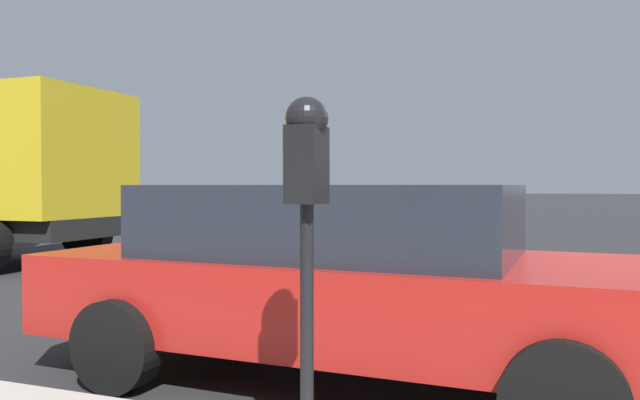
# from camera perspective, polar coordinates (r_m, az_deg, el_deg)

# --- Properties ---
(ground_plane) EXTENTS (220.00, 220.00, 0.00)m
(ground_plane) POSITION_cam_1_polar(r_m,az_deg,el_deg) (5.39, 19.89, -13.96)
(ground_plane) COLOR #2B2B2D
(parking_meter) EXTENTS (0.21, 0.19, 1.64)m
(parking_meter) POSITION_cam_1_polar(r_m,az_deg,el_deg) (2.73, -1.20, 1.39)
(parking_meter) COLOR black
(parking_meter) RESTS_ON sidewalk
(car_red) EXTENTS (2.10, 4.65, 1.42)m
(car_red) POSITION_cam_1_polar(r_m,az_deg,el_deg) (4.57, 2.72, -6.96)
(car_red) COLOR #B21E19
(car_red) RESTS_ON ground_plane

